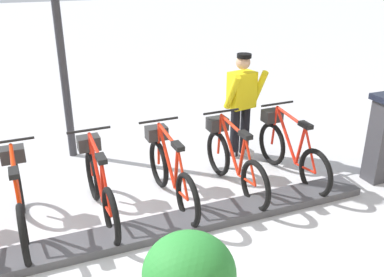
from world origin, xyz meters
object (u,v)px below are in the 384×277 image
bike_docked_0 (289,149)px  bike_docked_3 (99,185)px  worker_near_rack (242,102)px  bike_docked_1 (233,160)px  bike_docked_2 (170,172)px  bike_docked_4 (19,199)px

bike_docked_0 → bike_docked_3: size_ratio=1.00×
bike_docked_3 → worker_near_rack: size_ratio=1.04×
bike_docked_1 → worker_near_rack: worker_near_rack is taller
bike_docked_0 → worker_near_rack: worker_near_rack is taller
bike_docked_0 → bike_docked_1: bearing=90.0°
bike_docked_2 → worker_near_rack: 1.83m
bike_docked_1 → bike_docked_2: same height
bike_docked_2 → bike_docked_4: bearing=90.0°
bike_docked_0 → worker_near_rack: (0.91, 0.31, 0.48)m
bike_docked_2 → bike_docked_1: bearing=-90.0°
bike_docked_1 → bike_docked_3: bearing=90.0°
bike_docked_2 → bike_docked_3: bearing=90.0°
worker_near_rack → bike_docked_4: bearing=105.3°
bike_docked_1 → bike_docked_0: bearing=-90.0°
bike_docked_1 → worker_near_rack: size_ratio=1.04×
bike_docked_2 → bike_docked_4: same height
bike_docked_1 → bike_docked_4: 2.74m
bike_docked_0 → bike_docked_1: (0.00, 0.91, 0.00)m
bike_docked_4 → worker_near_rack: (0.91, -3.34, 0.48)m
bike_docked_2 → worker_near_rack: bearing=-58.9°
bike_docked_0 → bike_docked_4: same height
bike_docked_1 → bike_docked_3: (0.00, 1.82, 0.00)m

